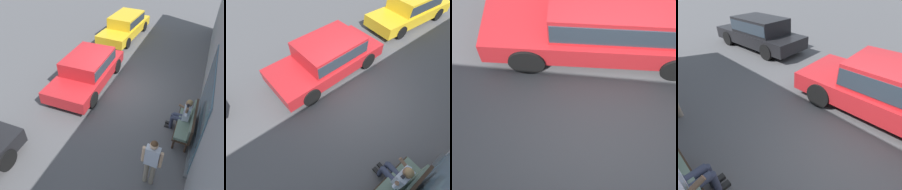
{
  "view_description": "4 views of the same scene",
  "coord_description": "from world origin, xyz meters",
  "views": [
    {
      "loc": [
        7.19,
        2.6,
        5.8
      ],
      "look_at": [
        1.37,
        0.08,
        0.77
      ],
      "focal_mm": 35.0,
      "sensor_mm": 36.0,
      "label": 1
    },
    {
      "loc": [
        2.98,
        2.6,
        4.97
      ],
      "look_at": [
        0.93,
        0.08,
        0.82
      ],
      "focal_mm": 28.0,
      "sensor_mm": 36.0,
      "label": 2
    },
    {
      "loc": [
        0.43,
        2.6,
        5.6
      ],
      "look_at": [
        0.65,
        0.3,
        1.08
      ],
      "focal_mm": 55.0,
      "sensor_mm": 36.0,
      "label": 3
    },
    {
      "loc": [
        -0.7,
        2.6,
        3.01
      ],
      "look_at": [
        1.5,
        0.32,
        0.83
      ],
      "focal_mm": 28.0,
      "sensor_mm": 36.0,
      "label": 4
    }
  ],
  "objects": [
    {
      "name": "ground_plane",
      "position": [
        0.0,
        0.0,
        0.0
      ],
      "size": [
        60.0,
        60.0,
        0.0
      ],
      "primitive_type": "plane",
      "color": "#4C4C4F"
    },
    {
      "name": "parked_car_mid",
      "position": [
        0.01,
        -1.68,
        0.75
      ],
      "size": [
        4.49,
        2.11,
        1.35
      ],
      "color": "red",
      "rests_on": "ground_plane"
    }
  ]
}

